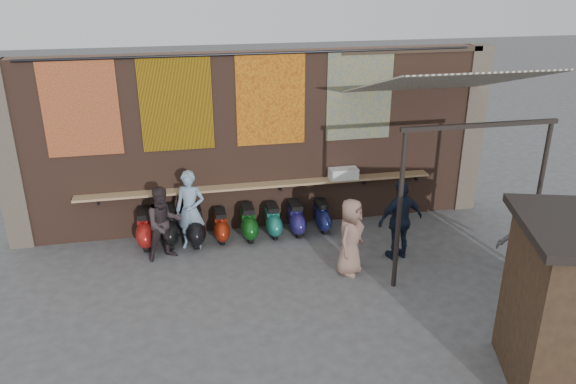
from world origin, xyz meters
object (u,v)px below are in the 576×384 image
at_px(scooter_stool_5, 273,221).
at_px(diner_left, 190,210).
at_px(scooter_stool_6, 296,219).
at_px(shopper_tan, 350,237).
at_px(scooter_stool_1, 170,226).
at_px(shopper_navy, 400,220).
at_px(shelf_box, 343,174).
at_px(scooter_stool_4, 248,223).
at_px(scooter_stool_7, 322,216).
at_px(shopper_grey, 528,237).
at_px(diner_right, 164,223).
at_px(scooter_stool_0, 146,229).
at_px(scooter_stool_2, 195,226).
at_px(scooter_stool_3, 221,226).

relative_size(scooter_stool_5, diner_left, 0.42).
relative_size(scooter_stool_6, shopper_tan, 0.48).
bearing_deg(scooter_stool_1, shopper_navy, -19.10).
relative_size(shelf_box, scooter_stool_4, 0.84).
relative_size(scooter_stool_5, scooter_stool_7, 1.03).
relative_size(scooter_stool_4, shopper_grey, 0.46).
bearing_deg(scooter_stool_5, shopper_navy, -33.65).
distance_m(diner_right, shopper_navy, 4.83).
height_order(scooter_stool_0, shopper_grey, shopper_grey).
relative_size(scooter_stool_1, scooter_stool_4, 1.11).
height_order(scooter_stool_2, shopper_navy, shopper_navy).
bearing_deg(shopper_tan, scooter_stool_4, 84.62).
bearing_deg(diner_right, scooter_stool_2, 23.06).
distance_m(scooter_stool_0, scooter_stool_1, 0.51).
xyz_separation_m(shelf_box, scooter_stool_7, (-0.56, -0.26, -0.91)).
height_order(scooter_stool_2, scooter_stool_5, scooter_stool_2).
height_order(shelf_box, shopper_grey, shopper_grey).
height_order(scooter_stool_1, scooter_stool_2, scooter_stool_1).
distance_m(scooter_stool_1, scooter_stool_2, 0.55).
xyz_separation_m(scooter_stool_2, scooter_stool_3, (0.56, 0.04, -0.07)).
distance_m(scooter_stool_1, scooter_stool_7, 3.42).
xyz_separation_m(shelf_box, scooter_stool_5, (-1.71, -0.28, -0.90)).
bearing_deg(shopper_tan, diner_right, 111.46).
relative_size(scooter_stool_4, shopper_navy, 0.46).
distance_m(scooter_stool_3, shopper_navy, 3.90).
height_order(scooter_stool_7, diner_left, diner_left).
relative_size(scooter_stool_6, diner_left, 0.43).
height_order(scooter_stool_5, shopper_grey, shopper_grey).
distance_m(scooter_stool_2, scooter_stool_3, 0.57).
bearing_deg(scooter_stool_7, shopper_grey, -40.45).
bearing_deg(scooter_stool_5, scooter_stool_0, 179.32).
relative_size(scooter_stool_3, scooter_stool_6, 0.95).
bearing_deg(scooter_stool_3, diner_right, -153.71).
xyz_separation_m(scooter_stool_3, scooter_stool_6, (1.70, 0.00, 0.02)).
relative_size(scooter_stool_4, shopper_tan, 0.50).
height_order(scooter_stool_2, diner_left, diner_left).
bearing_deg(scooter_stool_0, shopper_tan, -26.62).
relative_size(scooter_stool_2, shopper_grey, 0.51).
distance_m(shelf_box, shopper_navy, 2.01).
xyz_separation_m(scooter_stool_5, scooter_stool_6, (0.53, -0.02, 0.01)).
bearing_deg(shopper_grey, scooter_stool_2, 1.28).
xyz_separation_m(scooter_stool_1, scooter_stool_7, (3.42, -0.01, -0.07)).
distance_m(scooter_stool_4, shopper_navy, 3.34).
xyz_separation_m(scooter_stool_2, scooter_stool_4, (1.17, 0.01, -0.04)).
bearing_deg(scooter_stool_3, scooter_stool_1, 177.06).
bearing_deg(diner_left, scooter_stool_0, -175.07).
height_order(scooter_stool_5, shopper_navy, shopper_navy).
relative_size(shelf_box, diner_right, 0.41).
distance_m(scooter_stool_7, shopper_grey, 4.39).
height_order(scooter_stool_2, scooter_stool_7, scooter_stool_2).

